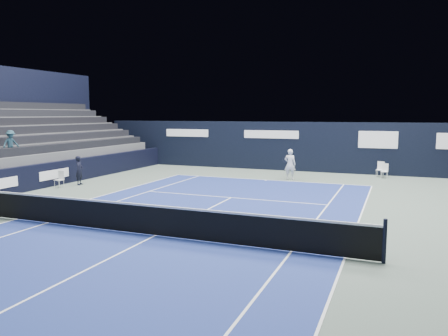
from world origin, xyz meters
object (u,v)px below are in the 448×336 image
object	(u,v)px
line_judge_chair	(60,178)
folding_chair_back_a	(385,168)
tennis_player	(290,164)
tennis_net	(155,219)
folding_chair_back_b	(380,168)

from	to	relation	value
line_judge_chair	folding_chair_back_a	bearing A→B (deg)	33.53
folding_chair_back_a	tennis_player	xyz separation A→B (m)	(-4.85, -2.59, 0.30)
folding_chair_back_a	tennis_player	size ratio (longest dim) A/B	0.49
folding_chair_back_a	tennis_net	xyz separation A→B (m)	(-5.98, -15.13, -0.04)
line_judge_chair	tennis_player	xyz separation A→B (m)	(9.94, 6.74, 0.38)
tennis_net	tennis_player	distance (m)	12.59
folding_chair_back_b	line_judge_chair	world-z (taller)	folding_chair_back_b
folding_chair_back_a	tennis_player	bearing A→B (deg)	-146.28
folding_chair_back_b	tennis_player	bearing A→B (deg)	-136.07
line_judge_chair	tennis_player	world-z (taller)	tennis_player
folding_chair_back_b	tennis_net	world-z (taller)	tennis_net
folding_chair_back_a	line_judge_chair	bearing A→B (deg)	-142.16
folding_chair_back_a	line_judge_chair	distance (m)	17.48
line_judge_chair	tennis_player	size ratio (longest dim) A/B	0.48
line_judge_chair	tennis_net	bearing A→B (deg)	-32.08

